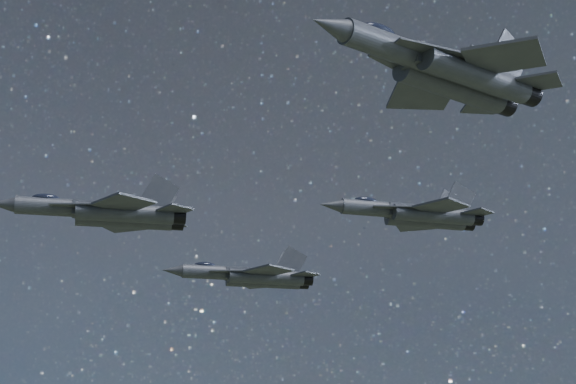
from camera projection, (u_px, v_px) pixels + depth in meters
name	position (u px, v px, depth m)	size (l,w,h in m)	color
jet_lead	(108.00, 212.00, 75.31)	(15.93, 10.86, 4.00)	#32363F
jet_left	(252.00, 276.00, 98.66)	(16.23, 11.08, 4.08)	#32363F
jet_right	(447.00, 71.00, 57.52)	(17.80, 12.24, 4.47)	#32363F
jet_slot	(416.00, 214.00, 87.35)	(16.02, 11.06, 4.02)	#32363F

